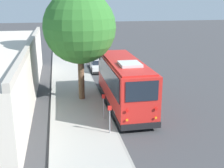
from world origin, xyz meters
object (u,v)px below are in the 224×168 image
at_px(parked_sedan_white, 99,65).
at_px(parked_sedan_silver, 83,41).
at_px(sign_post_near, 110,119).
at_px(street_tree, 79,22).
at_px(sign_post_far, 104,106).
at_px(parked_sedan_maroon, 85,46).
at_px(shuttle_bus, 124,81).
at_px(parked_sedan_blue, 78,36).
at_px(parked_sedan_navy, 89,53).

xyz_separation_m(parked_sedan_white, parked_sedan_silver, (18.44, -0.07, -0.02)).
bearing_deg(sign_post_near, street_tree, 9.26).
xyz_separation_m(street_tree, sign_post_far, (-4.20, -1.02, -4.89)).
relative_size(parked_sedan_maroon, street_tree, 0.48).
bearing_deg(sign_post_near, shuttle_bus, -23.07).
bearing_deg(parked_sedan_maroon, street_tree, 177.23).
height_order(parked_sedan_silver, sign_post_far, sign_post_far).
relative_size(parked_sedan_silver, sign_post_near, 2.85).
bearing_deg(parked_sedan_blue, street_tree, 171.18).
bearing_deg(sign_post_far, parked_sedan_silver, -3.11).
bearing_deg(parked_sedan_navy, parked_sedan_blue, 1.13).
xyz_separation_m(parked_sedan_navy, parked_sedan_silver, (11.33, -0.27, -0.02)).
relative_size(parked_sedan_navy, sign_post_far, 2.67).
height_order(parked_sedan_silver, parked_sedan_blue, parked_sedan_blue).
height_order(sign_post_near, sign_post_far, sign_post_near).
bearing_deg(street_tree, shuttle_bus, -124.29).
xyz_separation_m(parked_sedan_blue, street_tree, (-34.44, 2.44, 5.28)).
xyz_separation_m(shuttle_bus, sign_post_near, (-4.33, 1.84, -0.90)).
height_order(parked_sedan_silver, street_tree, street_tree).
distance_m(shuttle_bus, parked_sedan_maroon, 23.76).
bearing_deg(parked_sedan_maroon, sign_post_far, -179.48).
xyz_separation_m(parked_sedan_white, street_tree, (-9.00, 2.67, 5.26)).
bearing_deg(shuttle_bus, parked_sedan_white, 1.39).
height_order(shuttle_bus, street_tree, street_tree).
bearing_deg(parked_sedan_silver, street_tree, 176.96).
distance_m(parked_sedan_maroon, sign_post_near, 28.09).
bearing_deg(parked_sedan_silver, parked_sedan_navy, -178.70).
xyz_separation_m(parked_sedan_silver, sign_post_near, (-33.72, 1.72, 0.42)).
bearing_deg(shuttle_bus, parked_sedan_silver, 0.61).
relative_size(parked_sedan_maroon, sign_post_far, 2.60).
relative_size(parked_sedan_silver, parked_sedan_blue, 1.01).
relative_size(parked_sedan_blue, street_tree, 0.53).
height_order(parked_sedan_maroon, sign_post_near, sign_post_near).
relative_size(parked_sedan_white, parked_sedan_silver, 0.93).
bearing_deg(sign_post_far, parked_sedan_maroon, -3.20).
bearing_deg(street_tree, parked_sedan_blue, -4.05).
height_order(parked_sedan_blue, sign_post_far, sign_post_far).
relative_size(parked_sedan_navy, sign_post_near, 2.61).
height_order(parked_sedan_silver, sign_post_near, sign_post_near).
distance_m(shuttle_bus, sign_post_far, 3.05).
bearing_deg(parked_sedan_maroon, shuttle_bus, -175.34).
bearing_deg(street_tree, parked_sedan_maroon, -6.49).
bearing_deg(parked_sedan_white, sign_post_far, 174.61).
xyz_separation_m(shuttle_bus, parked_sedan_blue, (36.40, 0.43, -1.32)).
height_order(parked_sedan_maroon, parked_sedan_silver, parked_sedan_maroon).
distance_m(parked_sedan_white, parked_sedan_silver, 18.44).
bearing_deg(shuttle_bus, sign_post_near, 157.30).
bearing_deg(parked_sedan_navy, shuttle_bus, -177.71).
bearing_deg(sign_post_near, sign_post_far, 0.00).
distance_m(shuttle_bus, parked_sedan_silver, 29.42).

